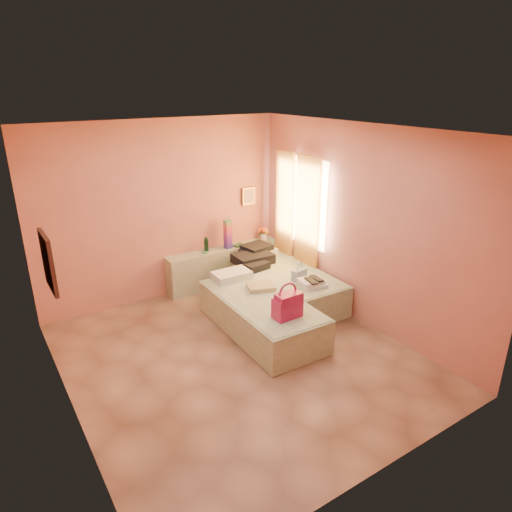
{
  "coord_description": "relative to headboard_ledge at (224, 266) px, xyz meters",
  "views": [
    {
      "loc": [
        -2.54,
        -4.28,
        3.29
      ],
      "look_at": [
        0.81,
        0.85,
        0.94
      ],
      "focal_mm": 32.0,
      "sensor_mm": 36.0,
      "label": 1
    }
  ],
  "objects": [
    {
      "name": "clothes_pile",
      "position": [
        0.31,
        -0.52,
        0.28
      ],
      "size": [
        0.68,
        0.68,
        0.2
      ],
      "primitive_type": "cube",
      "rotation": [
        0.0,
        0.0,
        -0.02
      ],
      "color": "black",
      "rests_on": "bed_right"
    },
    {
      "name": "sandal_pair",
      "position": [
        0.48,
        -1.8,
        0.29
      ],
      "size": [
        0.23,
        0.28,
        0.03
      ],
      "primitive_type": "cube",
      "rotation": [
        0.0,
        0.0,
        -0.18
      ],
      "color": "black",
      "rests_on": "towel_stack"
    },
    {
      "name": "flower_vase",
      "position": [
        0.82,
        0.01,
        0.46
      ],
      "size": [
        0.24,
        0.24,
        0.27
      ],
      "primitive_type": "cube",
      "rotation": [
        0.0,
        0.0,
        0.15
      ],
      "color": "white",
      "rests_on": "headboard_ledge"
    },
    {
      "name": "towel_stack",
      "position": [
        0.49,
        -1.76,
        0.23
      ],
      "size": [
        0.41,
        0.37,
        0.1
      ],
      "primitive_type": "cube",
      "rotation": [
        0.0,
        0.0,
        -0.22
      ],
      "color": "white",
      "rests_on": "bed_right"
    },
    {
      "name": "headboard_ledge",
      "position": [
        0.0,
        0.0,
        0.0
      ],
      "size": [
        2.05,
        0.3,
        0.65
      ],
      "primitive_type": "cube",
      "color": "#A2AA8B",
      "rests_on": "ground"
    },
    {
      "name": "khaki_garment",
      "position": [
        -0.2,
        -1.43,
        0.21
      ],
      "size": [
        0.45,
        0.4,
        0.06
      ],
      "primitive_type": "cube",
      "rotation": [
        0.0,
        0.0,
        -0.33
      ],
      "color": "tan",
      "rests_on": "bed_left"
    },
    {
      "name": "room_walls",
      "position": [
        -0.77,
        -1.53,
        1.46
      ],
      "size": [
        4.02,
        4.51,
        2.81
      ],
      "color": "tan",
      "rests_on": "ground"
    },
    {
      "name": "small_dish",
      "position": [
        -0.37,
        -0.03,
        0.34
      ],
      "size": [
        0.13,
        0.13,
        0.03
      ],
      "primitive_type": "cylinder",
      "rotation": [
        0.0,
        0.0,
        -0.15
      ],
      "color": "#4D8E68",
      "rests_on": "headboard_ledge"
    },
    {
      "name": "green_book",
      "position": [
        0.26,
        -0.04,
        0.34
      ],
      "size": [
        0.2,
        0.16,
        0.03
      ],
      "primitive_type": "cube",
      "rotation": [
        0.0,
        0.0,
        0.24
      ],
      "color": "#254628",
      "rests_on": "headboard_ledge"
    },
    {
      "name": "ground",
      "position": [
        -0.98,
        -2.1,
        -0.33
      ],
      "size": [
        4.5,
        4.5,
        0.0
      ],
      "primitive_type": "plane",
      "color": "#9E7B5F",
      "rests_on": "ground"
    },
    {
      "name": "magenta_handbag",
      "position": [
        -0.39,
        -2.31,
        0.34
      ],
      "size": [
        0.36,
        0.21,
        0.34
      ],
      "primitive_type": "cube",
      "rotation": [
        0.0,
        0.0,
        0.02
      ],
      "color": "#9A1349",
      "rests_on": "bed_left"
    },
    {
      "name": "bed_left",
      "position": [
        -0.38,
        -1.7,
        -0.08
      ],
      "size": [
        0.96,
        2.02,
        0.5
      ],
      "primitive_type": "cube",
      "rotation": [
        0.0,
        0.0,
        -0.03
      ],
      "color": "#B0C39D",
      "rests_on": "ground"
    },
    {
      "name": "water_bottle",
      "position": [
        -0.34,
        -0.02,
        0.45
      ],
      "size": [
        0.09,
        0.09,
        0.25
      ],
      "primitive_type": "cylinder",
      "rotation": [
        0.0,
        0.0,
        0.36
      ],
      "color": "#12321C",
      "rests_on": "headboard_ledge"
    },
    {
      "name": "rainbow_box",
      "position": [
        0.06,
        -0.04,
        0.57
      ],
      "size": [
        0.12,
        0.12,
        0.5
      ],
      "primitive_type": "cube",
      "rotation": [
        0.0,
        0.0,
        0.05
      ],
      "color": "#9A1349",
      "rests_on": "headboard_ledge"
    },
    {
      "name": "bed_right",
      "position": [
        0.52,
        -1.09,
        -0.08
      ],
      "size": [
        0.96,
        2.02,
        0.5
      ],
      "primitive_type": "cube",
      "rotation": [
        0.0,
        0.0,
        -0.03
      ],
      "color": "#B0C39D",
      "rests_on": "ground"
    },
    {
      "name": "blue_handbag",
      "position": [
        0.47,
        -1.46,
        0.26
      ],
      "size": [
        0.27,
        0.16,
        0.16
      ],
      "primitive_type": "cube",
      "rotation": [
        0.0,
        0.0,
        0.22
      ],
      "color": "#446DA4",
      "rests_on": "bed_right"
    }
  ]
}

